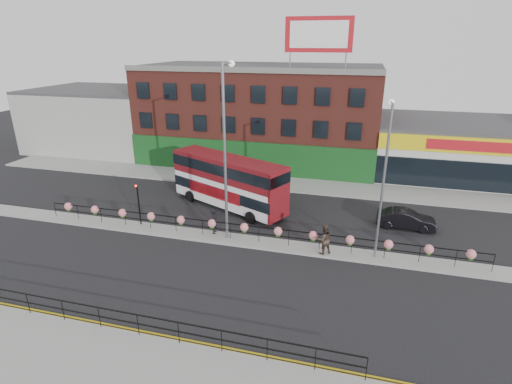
% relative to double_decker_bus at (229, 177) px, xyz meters
% --- Properties ---
extents(ground, '(120.00, 120.00, 0.00)m').
position_rel_double_decker_bus_xyz_m(ground, '(2.90, -5.40, -2.57)').
color(ground, black).
rests_on(ground, ground).
extents(south_pavement, '(60.00, 4.00, 0.15)m').
position_rel_double_decker_bus_xyz_m(south_pavement, '(2.90, -17.40, -2.49)').
color(south_pavement, gray).
rests_on(south_pavement, ground).
extents(north_pavement, '(60.00, 4.00, 0.15)m').
position_rel_double_decker_bus_xyz_m(north_pavement, '(2.90, 6.60, -2.49)').
color(north_pavement, gray).
rests_on(north_pavement, ground).
extents(median, '(60.00, 1.60, 0.15)m').
position_rel_double_decker_bus_xyz_m(median, '(2.90, -5.40, -2.49)').
color(median, gray).
rests_on(median, ground).
extents(yellow_line_inner, '(60.00, 0.10, 0.01)m').
position_rel_double_decker_bus_xyz_m(yellow_line_inner, '(2.90, -15.10, -2.56)').
color(yellow_line_inner, gold).
rests_on(yellow_line_inner, ground).
extents(yellow_line_outer, '(60.00, 0.10, 0.01)m').
position_rel_double_decker_bus_xyz_m(yellow_line_outer, '(2.90, -15.28, -2.56)').
color(yellow_line_outer, gold).
rests_on(yellow_line_outer, ground).
extents(brick_building, '(25.00, 12.21, 10.30)m').
position_rel_double_decker_bus_xyz_m(brick_building, '(-1.10, 14.56, 2.56)').
color(brick_building, brown).
rests_on(brick_building, ground).
extents(supermarket, '(15.00, 12.25, 5.30)m').
position_rel_double_decker_bus_xyz_m(supermarket, '(18.90, 14.50, 0.08)').
color(supermarket, silver).
rests_on(supermarket, ground).
extents(warehouse_west, '(15.50, 12.00, 7.30)m').
position_rel_double_decker_bus_xyz_m(warehouse_west, '(-21.35, 14.60, 1.08)').
color(warehouse_west, '#9C9D98').
rests_on(warehouse_west, ground).
extents(billboard, '(6.00, 0.29, 4.40)m').
position_rel_double_decker_bus_xyz_m(billboard, '(5.40, 9.59, 10.61)').
color(billboard, '#B2141D').
rests_on(billboard, brick_building).
extents(median_railing, '(30.04, 0.56, 1.23)m').
position_rel_double_decker_bus_xyz_m(median_railing, '(2.90, -5.40, -1.52)').
color(median_railing, black).
rests_on(median_railing, median).
extents(south_railing, '(20.04, 0.05, 1.12)m').
position_rel_double_decker_bus_xyz_m(south_railing, '(0.90, -15.50, -1.61)').
color(south_railing, black).
rests_on(south_railing, south_pavement).
extents(double_decker_bus, '(10.40, 6.56, 4.18)m').
position_rel_double_decker_bus_xyz_m(double_decker_bus, '(0.00, 0.00, 0.00)').
color(double_decker_bus, white).
rests_on(double_decker_bus, ground).
extents(car, '(1.68, 4.17, 1.34)m').
position_rel_double_decker_bus_xyz_m(car, '(13.52, -0.29, -1.90)').
color(car, black).
rests_on(car, ground).
extents(pedestrian_a, '(0.81, 0.66, 1.82)m').
position_rel_double_decker_bus_xyz_m(pedestrian_a, '(0.59, -4.91, -1.51)').
color(pedestrian_a, black).
rests_on(pedestrian_a, median).
extents(pedestrian_b, '(1.62, 1.60, 1.95)m').
position_rel_double_decker_bus_xyz_m(pedestrian_b, '(8.20, -5.81, -1.44)').
color(pedestrian_b, '#423227').
rests_on(pedestrian_b, median).
extents(lamp_column_west, '(0.41, 2.00, 11.41)m').
position_rel_double_decker_bus_xyz_m(lamp_column_west, '(1.66, -5.05, 4.34)').
color(lamp_column_west, slate).
rests_on(lamp_column_west, median).
extents(lamp_column_east, '(0.34, 1.65, 9.43)m').
position_rel_double_decker_bus_xyz_m(lamp_column_east, '(11.34, -5.17, 3.17)').
color(lamp_column_east, slate).
rests_on(lamp_column_east, median).
extents(traffic_light_median, '(0.15, 0.28, 3.65)m').
position_rel_double_decker_bus_xyz_m(traffic_light_median, '(-5.10, -5.01, -0.10)').
color(traffic_light_median, black).
rests_on(traffic_light_median, median).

